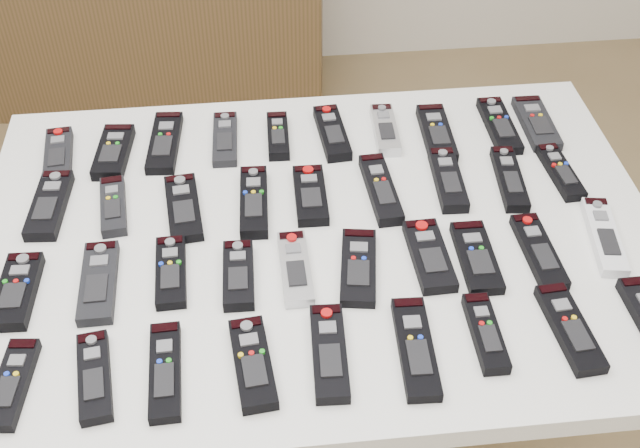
{
  "coord_description": "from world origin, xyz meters",
  "views": [
    {
      "loc": [
        -0.09,
        -0.97,
        1.78
      ],
      "look_at": [
        0.02,
        0.09,
        0.8
      ],
      "focal_mm": 45.0,
      "sensor_mm": 36.0,
      "label": 1
    }
  ],
  "objects": [
    {
      "name": "remote_33",
      "position": [
        0.01,
        -0.2,
        0.79
      ],
      "size": [
        0.06,
        0.18,
        0.02
      ],
      "primitive_type": "cube",
      "rotation": [
        0.0,
        0.0,
        -0.05
      ],
      "color": "black",
      "rests_on": "table"
    },
    {
      "name": "remote_12",
      "position": [
        -0.23,
        0.17,
        0.79
      ],
      "size": [
        0.08,
        0.18,
        0.02
      ],
      "primitive_type": "cube",
      "rotation": [
        0.0,
        0.0,
        0.1
      ],
      "color": "black",
      "rests_on": "table"
    },
    {
      "name": "remote_13",
      "position": [
        -0.09,
        0.17,
        0.79
      ],
      "size": [
        0.06,
        0.19,
        0.02
      ],
      "primitive_type": "cube",
      "rotation": [
        0.0,
        0.0,
        -0.04
      ],
      "color": "black",
      "rests_on": "table"
    },
    {
      "name": "remote_35",
      "position": [
        0.26,
        -0.19,
        0.79
      ],
      "size": [
        0.04,
        0.15,
        0.02
      ],
      "primitive_type": "cube",
      "rotation": [
        0.0,
        0.0,
        -0.01
      ],
      "color": "black",
      "rests_on": "table"
    },
    {
      "name": "sideboard",
      "position": [
        -0.6,
        1.78,
        0.4
      ],
      "size": [
        1.64,
        0.57,
        0.8
      ],
      "primitive_type": "cube",
      "rotation": [
        0.0,
        0.0,
        -0.12
      ],
      "color": "#48371D",
      "rests_on": "ground"
    },
    {
      "name": "remote_24",
      "position": [
        0.08,
        -0.02,
        0.79
      ],
      "size": [
        0.09,
        0.18,
        0.02
      ],
      "primitive_type": "cube",
      "rotation": [
        0.0,
        0.0,
        -0.16
      ],
      "color": "black",
      "rests_on": "table"
    },
    {
      "name": "remote_5",
      "position": [
        0.08,
        0.37,
        0.79
      ],
      "size": [
        0.06,
        0.18,
        0.02
      ],
      "primitive_type": "cube",
      "rotation": [
        0.0,
        0.0,
        0.07
      ],
      "color": "black",
      "rests_on": "table"
    },
    {
      "name": "table",
      "position": [
        0.02,
        0.09,
        0.72
      ],
      "size": [
        1.25,
        0.88,
        0.78
      ],
      "color": "white",
      "rests_on": "ground"
    },
    {
      "name": "remote_18",
      "position": [
        0.51,
        0.2,
        0.79
      ],
      "size": [
        0.05,
        0.16,
        0.02
      ],
      "primitive_type": "cube",
      "rotation": [
        0.0,
        0.0,
        0.06
      ],
      "color": "black",
      "rests_on": "table"
    },
    {
      "name": "remote_6",
      "position": [
        0.19,
        0.37,
        0.79
      ],
      "size": [
        0.05,
        0.16,
        0.02
      ],
      "primitive_type": "cube",
      "rotation": [
        0.0,
        0.0,
        -0.04
      ],
      "color": "#B7B7BC",
      "rests_on": "table"
    },
    {
      "name": "remote_10",
      "position": [
        -0.48,
        0.2,
        0.79
      ],
      "size": [
        0.07,
        0.18,
        0.02
      ],
      "primitive_type": "cube",
      "rotation": [
        0.0,
        0.0,
        -0.07
      ],
      "color": "black",
      "rests_on": "table"
    },
    {
      "name": "remote_26",
      "position": [
        0.29,
        -0.02,
        0.79
      ],
      "size": [
        0.06,
        0.17,
        0.02
      ],
      "primitive_type": "cube",
      "rotation": [
        0.0,
        0.0,
        -0.01
      ],
      "color": "black",
      "rests_on": "table"
    },
    {
      "name": "remote_7",
      "position": [
        0.29,
        0.35,
        0.79
      ],
      "size": [
        0.06,
        0.18,
        0.02
      ],
      "primitive_type": "cube",
      "rotation": [
        0.0,
        0.0,
        -0.03
      ],
      "color": "black",
      "rests_on": "table"
    },
    {
      "name": "remote_22",
      "position": [
        -0.13,
        -0.02,
        0.79
      ],
      "size": [
        0.06,
        0.15,
        0.02
      ],
      "primitive_type": "cube",
      "rotation": [
        0.0,
        0.0,
        -0.02
      ],
      "color": "black",
      "rests_on": "table"
    },
    {
      "name": "remote_29",
      "position": [
        -0.47,
        -0.21,
        0.79
      ],
      "size": [
        0.06,
        0.16,
        0.02
      ],
      "primitive_type": "cube",
      "rotation": [
        0.0,
        0.0,
        -0.1
      ],
      "color": "black",
      "rests_on": "table"
    },
    {
      "name": "remote_15",
      "position": [
        0.15,
        0.18,
        0.79
      ],
      "size": [
        0.06,
        0.19,
        0.02
      ],
      "primitive_type": "cube",
      "rotation": [
        0.0,
        0.0,
        0.06
      ],
      "color": "black",
      "rests_on": "table"
    },
    {
      "name": "remote_23",
      "position": [
        -0.03,
        -0.01,
        0.79
      ],
      "size": [
        0.05,
        0.17,
        0.02
      ],
      "primitive_type": "cube",
      "rotation": [
        0.0,
        0.0,
        0.01
      ],
      "color": "#B7B7BC",
      "rests_on": "table"
    },
    {
      "name": "remote_20",
      "position": [
        -0.37,
        -0.01,
        0.79
      ],
      "size": [
        0.06,
        0.18,
        0.02
      ],
      "primitive_type": "cube",
      "rotation": [
        0.0,
        0.0,
        0.02
      ],
      "color": "black",
      "rests_on": "table"
    },
    {
      "name": "remote_9",
      "position": [
        0.51,
        0.36,
        0.79
      ],
      "size": [
        0.06,
        0.18,
        0.02
      ],
      "primitive_type": "cube",
      "rotation": [
        0.0,
        0.0,
        -0.02
      ],
      "color": "black",
      "rests_on": "table"
    },
    {
      "name": "remote_30",
      "position": [
        -0.35,
        -0.21,
        0.79
      ],
      "size": [
        0.07,
        0.17,
        0.02
      ],
      "primitive_type": "cube",
      "rotation": [
        0.0,
        0.0,
        0.14
      ],
      "color": "black",
      "rests_on": "table"
    },
    {
      "name": "remote_16",
      "position": [
        0.28,
        0.2,
        0.79
      ],
      "size": [
        0.06,
        0.18,
        0.02
      ],
      "primitive_type": "cube",
      "rotation": [
        0.0,
        0.0,
        -0.05
      ],
      "color": "black",
      "rests_on": "table"
    },
    {
      "name": "remote_19",
      "position": [
        -0.5,
        -0.01,
        0.79
      ],
      "size": [
        0.07,
        0.16,
        0.02
      ],
      "primitive_type": "cube",
      "rotation": [
        0.0,
        0.0,
        -0.04
      ],
      "color": "black",
      "rests_on": "table"
    },
    {
      "name": "remote_2",
      "position": [
        -0.27,
        0.38,
        0.79
      ],
      "size": [
        0.07,
        0.19,
        0.02
      ],
      "primitive_type": "cube",
      "rotation": [
        0.0,
        0.0,
        -0.08
      ],
      "color": "black",
      "rests_on": "table"
    },
    {
      "name": "remote_8",
      "position": [
        0.43,
        0.36,
        0.79
      ],
      "size": [
        0.05,
        0.18,
        0.02
      ],
      "primitive_type": "cube",
      "rotation": [
        0.0,
        0.0,
        -0.0
      ],
      "color": "black",
      "rests_on": "table"
    },
    {
      "name": "remote_28",
      "position": [
        0.53,
        0.01,
        0.79
      ],
      "size": [
        0.07,
        0.2,
        0.02
      ],
      "primitive_type": "cube",
      "rotation": [
        0.0,
        0.0,
        -0.15
      ],
      "color": "silver",
      "rests_on": "table"
    },
    {
      "name": "remote_21",
      "position": [
        -0.24,
        0.0,
        0.79
      ],
      "size": [
        0.06,
        0.16,
        0.02
      ],
      "primitive_type": "cube",
      "rotation": [
        0.0,
        0.0,
        0.03
      ],
      "color": "black",
      "rests_on": "table"
    },
    {
      "name": "remote_3",
      "position": [
        -0.14,
        0.38,
        0.79
      ],
      "size": [
        0.05,
        0.17,
        0.02
      ],
      "primitive_type": "cube",
      "rotation": [
        0.0,
        0.0,
        -0.03
      ],
      "color": "black",
      "rests_on": "table"
    },
    {
      "name": "remote_0",
      "position": [
        -0.48,
        0.35,
        0.79
      ],
      "size": [
        0.07,
        0.17,
        0.02
      ],
      "primitive_type": "cube",
      "rotation": [
        0.0,
        0.0,
        0.09
      ],
      "color": "black",
      "rests_on": "table"
    },
    {
      "name": "remote_36",
      "position": [
        0.39,
        -0.19,
        0.79
      ],
      "size": [
        0.06,
        0.18,
        0.02
      ],
      "primitive_type": "cube",
      "rotation": [
        0.0,
        0.0,
        0.07
      ],
      "color": "black",
      "rests_on": "table"
    },
    {
      "name": "remote_11",
      "position": [
        -0.36,
        0.19,
        0.79
      ],
      "size": [
        0.06,
        0.16,
        0.02
      ],
      "primitive_type": "cube",
      "rotation": [
        0.0,
        0.0,
        0.1
      ],
      "color": "black",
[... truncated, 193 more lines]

